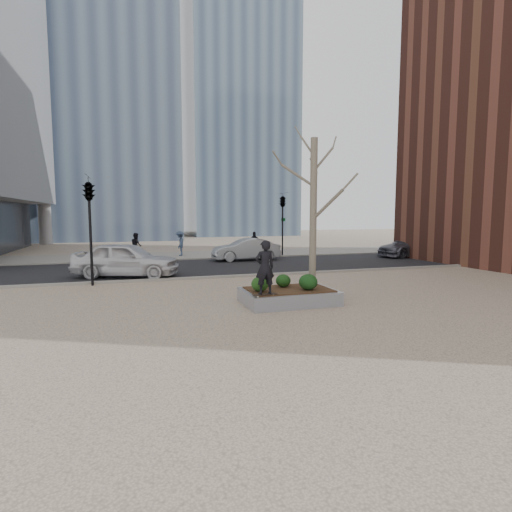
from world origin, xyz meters
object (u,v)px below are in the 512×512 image
object	(u,v)px
police_car	(126,259)
skateboarder	(265,267)
planter	(289,297)
skateboard	(265,295)

from	to	relation	value
police_car	skateboarder	bearing A→B (deg)	-134.33
planter	skateboarder	bearing A→B (deg)	-145.18
skateboard	skateboarder	size ratio (longest dim) A/B	0.47
planter	skateboarder	world-z (taller)	skateboarder
planter	skateboard	size ratio (longest dim) A/B	3.85
skateboard	skateboarder	distance (m)	0.86
planter	skateboarder	distance (m)	1.75
planter	skateboard	world-z (taller)	skateboard
skateboard	skateboarder	bearing A→B (deg)	0.00
planter	skateboard	bearing A→B (deg)	-145.18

